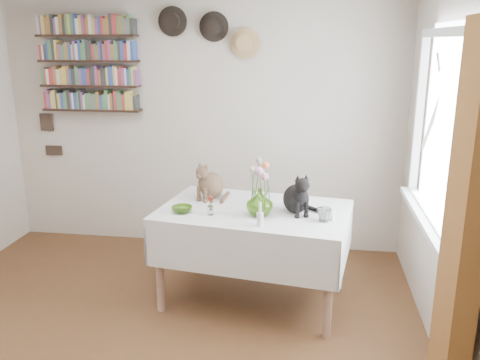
% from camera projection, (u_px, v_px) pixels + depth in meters
% --- Properties ---
extents(room, '(4.08, 4.58, 2.58)m').
position_uv_depth(room, '(117.00, 188.00, 2.95)').
color(room, brown).
rests_on(room, ground).
extents(window, '(0.12, 1.52, 1.32)m').
position_uv_depth(window, '(441.00, 146.00, 3.40)').
color(window, white).
rests_on(window, room).
extents(curtain, '(0.12, 0.38, 2.10)m').
position_uv_depth(curtain, '(464.00, 229.00, 2.60)').
color(curtain, brown).
rests_on(curtain, room).
extents(dining_table, '(1.60, 1.15, 0.79)m').
position_uv_depth(dining_table, '(254.00, 232.00, 4.07)').
color(dining_table, white).
rests_on(dining_table, room).
extents(tabby_cat, '(0.32, 0.35, 0.33)m').
position_uv_depth(tabby_cat, '(212.00, 179.00, 4.27)').
color(tabby_cat, brown).
rests_on(tabby_cat, dining_table).
extents(black_cat, '(0.31, 0.35, 0.33)m').
position_uv_depth(black_cat, '(296.00, 191.00, 3.91)').
color(black_cat, black).
rests_on(black_cat, dining_table).
extents(flower_vase, '(0.28, 0.28, 0.21)m').
position_uv_depth(flower_vase, '(260.00, 202.00, 3.84)').
color(flower_vase, '#85C13E').
rests_on(flower_vase, dining_table).
extents(green_bowl, '(0.17, 0.17, 0.05)m').
position_uv_depth(green_bowl, '(182.00, 209.00, 3.94)').
color(green_bowl, '#85C13E').
rests_on(green_bowl, dining_table).
extents(drinking_glass, '(0.13, 0.13, 0.10)m').
position_uv_depth(drinking_glass, '(324.00, 215.00, 3.73)').
color(drinking_glass, white).
rests_on(drinking_glass, dining_table).
extents(candlestick, '(0.05, 0.05, 0.18)m').
position_uv_depth(candlestick, '(260.00, 218.00, 3.64)').
color(candlestick, white).
rests_on(candlestick, dining_table).
extents(berry_jar, '(0.04, 0.04, 0.18)m').
position_uv_depth(berry_jar, '(210.00, 205.00, 3.87)').
color(berry_jar, white).
rests_on(berry_jar, dining_table).
extents(porcelain_figurine, '(0.05, 0.05, 0.09)m').
position_uv_depth(porcelain_figurine, '(332.00, 215.00, 3.76)').
color(porcelain_figurine, white).
rests_on(porcelain_figurine, dining_table).
extents(flower_bouquet, '(0.17, 0.12, 0.39)m').
position_uv_depth(flower_bouquet, '(260.00, 172.00, 3.79)').
color(flower_bouquet, '#4C7233').
rests_on(flower_bouquet, flower_vase).
extents(bookshelf_unit, '(1.00, 0.16, 0.91)m').
position_uv_depth(bookshelf_unit, '(89.00, 65.00, 5.00)').
color(bookshelf_unit, black).
rests_on(bookshelf_unit, room).
extents(wall_hats, '(0.98, 0.09, 0.48)m').
position_uv_depth(wall_hats, '(210.00, 30.00, 4.77)').
color(wall_hats, black).
rests_on(wall_hats, room).
extents(wall_art_plaques, '(0.21, 0.02, 0.44)m').
position_uv_depth(wall_art_plaques, '(50.00, 134.00, 5.34)').
color(wall_art_plaques, '#38281E').
rests_on(wall_art_plaques, room).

